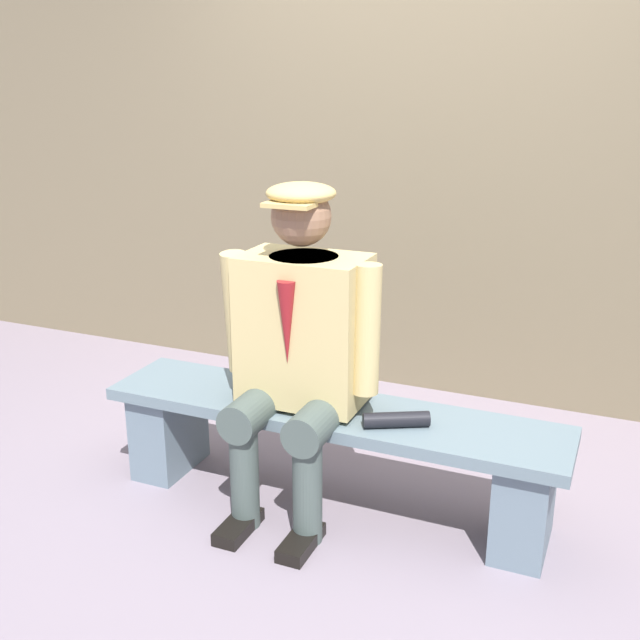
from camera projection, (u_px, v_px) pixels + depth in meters
ground_plane at (330, 503)px, 3.08m from camera, size 30.00×30.00×0.00m
bench at (330, 441)px, 3.00m from camera, size 1.84×0.40×0.43m
seated_man at (299, 338)px, 2.86m from camera, size 0.65×0.60×1.29m
rolled_magazine at (396, 420)px, 2.78m from camera, size 0.24×0.16×0.06m
stadium_wall at (434, 186)px, 3.99m from camera, size 12.00×0.24×2.21m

